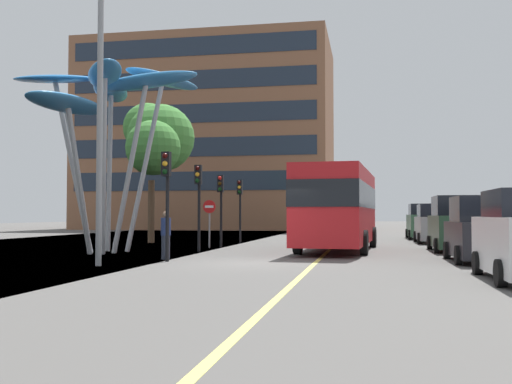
% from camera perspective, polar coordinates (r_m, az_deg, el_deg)
% --- Properties ---
extents(ground, '(120.00, 240.00, 0.10)m').
position_cam_1_polar(ground, '(19.30, -2.33, -6.89)').
color(ground, '#54514F').
extents(red_bus, '(3.27, 9.92, 3.64)m').
position_cam_1_polar(red_bus, '(25.89, 7.81, -1.15)').
color(red_bus, red).
rests_on(red_bus, ground).
extents(leaf_sculpture, '(7.93, 8.54, 7.90)m').
position_cam_1_polar(leaf_sculpture, '(25.36, -14.22, 8.54)').
color(leaf_sculpture, '#9EA0A5').
rests_on(leaf_sculpture, ground).
extents(traffic_light_kerb_near, '(0.28, 0.42, 3.60)m').
position_cam_1_polar(traffic_light_kerb_near, '(19.93, -8.49, 0.94)').
color(traffic_light_kerb_near, black).
rests_on(traffic_light_kerb_near, ground).
extents(traffic_light_kerb_far, '(0.28, 0.42, 3.60)m').
position_cam_1_polar(traffic_light_kerb_far, '(25.00, -5.48, 0.30)').
color(traffic_light_kerb_far, black).
rests_on(traffic_light_kerb_far, ground).
extents(traffic_light_island_mid, '(0.28, 0.42, 3.39)m').
position_cam_1_polar(traffic_light_island_mid, '(28.32, -3.37, -0.28)').
color(traffic_light_island_mid, black).
rests_on(traffic_light_island_mid, ground).
extents(traffic_light_opposite, '(0.28, 0.42, 3.43)m').
position_cam_1_polar(traffic_light_opposite, '(32.88, -1.55, -0.49)').
color(traffic_light_opposite, black).
rests_on(traffic_light_opposite, ground).
extents(car_parked_mid, '(1.90, 4.36, 2.14)m').
position_cam_1_polar(car_parked_mid, '(20.87, 20.43, -3.54)').
color(car_parked_mid, black).
rests_on(car_parked_mid, ground).
extents(car_parked_far, '(1.95, 4.51, 2.32)m').
position_cam_1_polar(car_parked_far, '(26.54, 18.31, -3.05)').
color(car_parked_far, '#2D5138').
rests_on(car_parked_far, ground).
extents(car_side_street, '(2.00, 4.30, 2.09)m').
position_cam_1_polar(car_side_street, '(33.89, 16.57, -3.00)').
color(car_side_street, gray).
rests_on(car_side_street, ground).
extents(car_far_side, '(2.09, 4.41, 2.22)m').
position_cam_1_polar(car_far_side, '(39.51, 15.64, -2.79)').
color(car_far_side, '#2D5138').
rests_on(car_far_side, ground).
extents(street_lamp, '(1.86, 0.44, 8.89)m').
position_cam_1_polar(street_lamp, '(19.04, -13.52, 10.12)').
color(street_lamp, gray).
rests_on(street_lamp, ground).
extents(tree_pavement_near, '(4.26, 5.00, 7.92)m').
position_cam_1_polar(tree_pavement_near, '(33.92, -9.37, 5.06)').
color(tree_pavement_near, brown).
rests_on(tree_pavement_near, ground).
extents(pedestrian, '(0.34, 0.34, 1.65)m').
position_cam_1_polar(pedestrian, '(20.96, -8.56, -4.08)').
color(pedestrian, '#2D3342').
rests_on(pedestrian, ground).
extents(no_entry_sign, '(0.60, 0.12, 2.21)m').
position_cam_1_polar(no_entry_sign, '(27.83, -4.45, -2.27)').
color(no_entry_sign, gray).
rests_on(no_entry_sign, ground).
extents(backdrop_building, '(26.21, 14.34, 19.93)m').
position_cam_1_polar(backdrop_building, '(66.28, -4.40, 5.16)').
color(backdrop_building, brown).
rests_on(backdrop_building, ground).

